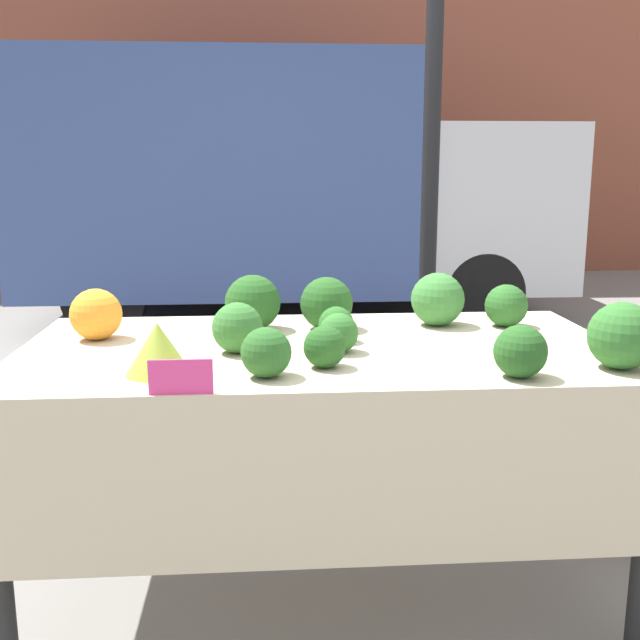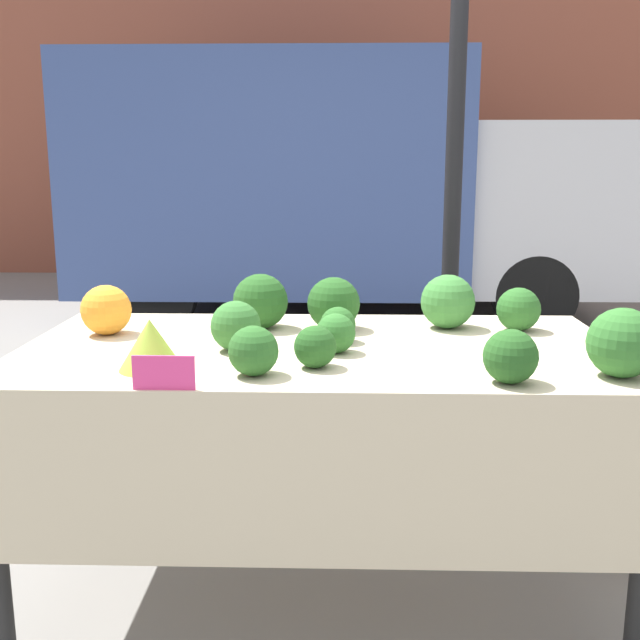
% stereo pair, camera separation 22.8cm
% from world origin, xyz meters
% --- Properties ---
extents(ground_plane, '(40.00, 40.00, 0.00)m').
position_xyz_m(ground_plane, '(0.00, 0.00, 0.00)').
color(ground_plane, gray).
extents(tent_pole, '(0.07, 0.07, 2.68)m').
position_xyz_m(tent_pole, '(0.51, 0.83, 1.34)').
color(tent_pole, black).
rests_on(tent_pole, ground_plane).
extents(parked_truck, '(4.53, 2.18, 2.20)m').
position_xyz_m(parked_truck, '(-0.05, 4.55, 1.17)').
color(parked_truck, '#384C84').
rests_on(parked_truck, ground_plane).
extents(market_table, '(1.82, 0.96, 0.80)m').
position_xyz_m(market_table, '(0.00, -0.07, 0.71)').
color(market_table, beige).
rests_on(market_table, ground_plane).
extents(orange_cauliflower, '(0.16, 0.16, 0.16)m').
position_xyz_m(orange_cauliflower, '(-0.70, 0.13, 0.88)').
color(orange_cauliflower, orange).
rests_on(orange_cauliflower, market_table).
extents(romanesco_head, '(0.17, 0.17, 0.14)m').
position_xyz_m(romanesco_head, '(-0.45, -0.28, 0.87)').
color(romanesco_head, '#93B238').
rests_on(romanesco_head, market_table).
extents(broccoli_head_0, '(0.18, 0.18, 0.18)m').
position_xyz_m(broccoli_head_0, '(0.04, 0.23, 0.89)').
color(broccoli_head_0, '#23511E').
rests_on(broccoli_head_0, market_table).
extents(broccoli_head_1, '(0.13, 0.13, 0.13)m').
position_xyz_m(broccoli_head_1, '(-0.17, -0.34, 0.87)').
color(broccoli_head_1, '#285B23').
rests_on(broccoli_head_1, market_table).
extents(broccoli_head_2, '(0.19, 0.19, 0.19)m').
position_xyz_m(broccoli_head_2, '(-0.21, 0.24, 0.90)').
color(broccoli_head_2, '#23511E').
rests_on(broccoli_head_2, market_table).
extents(broccoli_head_3, '(0.15, 0.15, 0.15)m').
position_xyz_m(broccoli_head_3, '(0.65, 0.23, 0.88)').
color(broccoli_head_3, '#285B23').
rests_on(broccoli_head_3, market_table).
extents(broccoli_head_4, '(0.14, 0.14, 0.14)m').
position_xyz_m(broccoli_head_4, '(0.49, -0.39, 0.87)').
color(broccoli_head_4, '#23511E').
rests_on(broccoli_head_4, market_table).
extents(broccoli_head_5, '(0.18, 0.18, 0.18)m').
position_xyz_m(broccoli_head_5, '(0.42, 0.26, 0.89)').
color(broccoli_head_5, '#387533').
rests_on(broccoli_head_5, market_table).
extents(broccoli_head_6, '(0.12, 0.12, 0.12)m').
position_xyz_m(broccoli_head_6, '(0.05, -0.09, 0.86)').
color(broccoli_head_6, '#2D6628').
rests_on(broccoli_head_6, market_table).
extents(broccoli_head_7, '(0.18, 0.18, 0.18)m').
position_xyz_m(broccoli_head_7, '(0.79, -0.32, 0.89)').
color(broccoli_head_7, '#2D6628').
rests_on(broccoli_head_7, market_table).
extents(broccoli_head_8, '(0.15, 0.15, 0.15)m').
position_xyz_m(broccoli_head_8, '(-0.25, -0.07, 0.88)').
color(broccoli_head_8, '#336B2D').
rests_on(broccoli_head_8, market_table).
extents(broccoli_head_9, '(0.11, 0.11, 0.11)m').
position_xyz_m(broccoli_head_9, '(0.05, 0.05, 0.86)').
color(broccoli_head_9, '#285B23').
rests_on(broccoli_head_9, market_table).
extents(broccoli_head_10, '(0.12, 0.12, 0.12)m').
position_xyz_m(broccoli_head_10, '(-0.01, -0.25, 0.86)').
color(broccoli_head_10, '#23511E').
rests_on(broccoli_head_10, market_table).
extents(price_sign, '(0.16, 0.01, 0.09)m').
position_xyz_m(price_sign, '(-0.37, -0.47, 0.85)').
color(price_sign, '#E53D84').
rests_on(price_sign, market_table).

